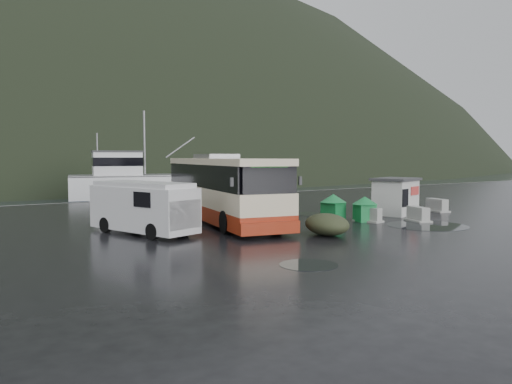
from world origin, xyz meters
TOP-DOWN VIEW (x-y plane):
  - ground at (0.00, 0.00)m, footprint 160.00×160.00m
  - quay_edge at (0.00, 20.00)m, footprint 160.00×0.60m
  - coach_bus at (-2.21, 3.17)m, footprint 6.22×13.99m
  - white_van at (-7.63, 1.41)m, footprint 3.63×6.30m
  - waste_bin_left at (4.40, -1.49)m, footprint 1.29×1.29m
  - waste_bin_right at (3.30, -0.09)m, footprint 1.28×1.28m
  - dome_tent at (-0.78, -3.93)m, footprint 2.40×2.96m
  - ticket_kiosk at (8.55, -0.25)m, footprint 3.48×2.98m
  - jersey_barrier_a at (6.92, -3.19)m, footprint 1.35×1.84m
  - jersey_barrier_b at (4.49, -1.67)m, footprint 1.05×1.71m
  - jersey_barrier_c at (12.24, -0.68)m, footprint 1.28×1.89m
  - fishing_trawler at (6.25, 27.56)m, footprint 24.95×11.40m
  - puddles at (3.89, -3.44)m, footprint 14.71×13.66m

SIDE VIEW (x-z plane):
  - ground at x=0.00m, z-range 0.00..0.00m
  - quay_edge at x=0.00m, z-range -0.75..0.75m
  - coach_bus at x=-2.21m, z-range -1.92..1.92m
  - white_van at x=-7.63m, z-range -1.25..1.25m
  - waste_bin_left at x=4.40m, z-range -0.71..0.71m
  - waste_bin_right at x=3.30m, z-range -0.76..0.76m
  - dome_tent at x=-0.78m, z-range -0.51..0.51m
  - ticket_kiosk at x=8.55m, z-range -1.17..1.17m
  - jersey_barrier_a at x=6.92m, z-range -0.42..0.42m
  - jersey_barrier_b at x=4.49m, z-range -0.40..0.40m
  - jersey_barrier_c at x=12.24m, z-range -0.43..0.43m
  - fishing_trawler at x=6.25m, z-range -4.88..4.88m
  - puddles at x=3.89m, z-range 0.00..0.01m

